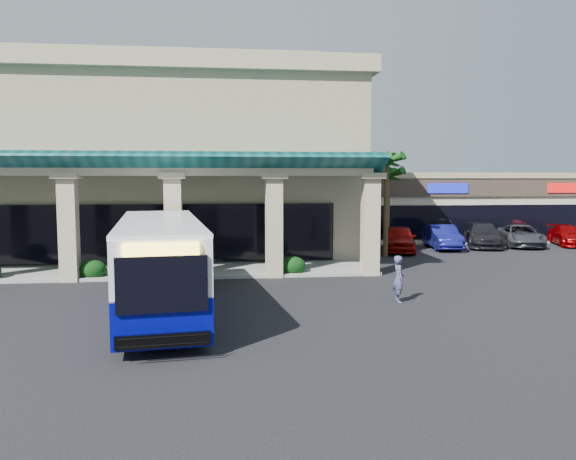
{
  "coord_description": "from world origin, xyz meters",
  "views": [
    {
      "loc": [
        -0.91,
        -20.12,
        4.54
      ],
      "look_at": [
        2.09,
        4.71,
        2.2
      ],
      "focal_mm": 35.0,
      "sensor_mm": 36.0,
      "label": 1
    }
  ],
  "objects": [
    {
      "name": "transit_bus",
      "position": [
        -2.96,
        -1.0,
        1.57
      ],
      "size": [
        3.86,
        11.44,
        3.13
      ],
      "primitive_type": null,
      "rotation": [
        0.0,
        0.0,
        0.11
      ],
      "color": "#03067E",
      "rests_on": "ground"
    },
    {
      "name": "car_gray",
      "position": [
        18.82,
        14.72,
        0.71
      ],
      "size": [
        3.64,
        5.54,
        1.42
      ],
      "primitive_type": "imported",
      "rotation": [
        0.0,
        0.0,
        -0.27
      ],
      "color": "#3B3E45",
      "rests_on": "ground"
    },
    {
      "name": "broadleaf_tree",
      "position": [
        7.5,
        19.0,
        2.41
      ],
      "size": [
        2.6,
        2.6,
        4.81
      ],
      "primitive_type": null,
      "color": "black",
      "rests_on": "ground"
    },
    {
      "name": "arcade",
      "position": [
        -8.0,
        6.8,
        2.85
      ],
      "size": [
        30.0,
        6.2,
        5.7
      ],
      "primitive_type": null,
      "color": "#0B4343",
      "rests_on": "ground"
    },
    {
      "name": "car_silver",
      "position": [
        9.98,
        13.02,
        0.81
      ],
      "size": [
        3.26,
        5.1,
        1.62
      ],
      "primitive_type": "imported",
      "rotation": [
        0.0,
        0.0,
        -0.31
      ],
      "color": "#980B08",
      "rests_on": "ground"
    },
    {
      "name": "pedestrian",
      "position": [
        5.52,
        -0.55,
        0.86
      ],
      "size": [
        0.45,
        0.65,
        1.72
      ],
      "primitive_type": "imported",
      "rotation": [
        0.0,
        0.0,
        1.51
      ],
      "color": "#434768",
      "rests_on": "ground"
    },
    {
      "name": "main_building",
      "position": [
        -8.0,
        16.0,
        5.67
      ],
      "size": [
        30.8,
        14.8,
        11.35
      ],
      "primitive_type": null,
      "color": "tan",
      "rests_on": "ground"
    },
    {
      "name": "ground",
      "position": [
        0.0,
        0.0,
        0.0
      ],
      "size": [
        110.0,
        110.0,
        0.0
      ],
      "primitive_type": "plane",
      "color": "black"
    },
    {
      "name": "car_red",
      "position": [
        16.23,
        14.76,
        0.76
      ],
      "size": [
        3.77,
        5.67,
        1.53
      ],
      "primitive_type": "imported",
      "rotation": [
        0.0,
        0.0,
        -0.34
      ],
      "color": "black",
      "rests_on": "ground"
    },
    {
      "name": "strip_mall",
      "position": [
        18.0,
        24.0,
        2.45
      ],
      "size": [
        22.5,
        12.5,
        4.9
      ],
      "primitive_type": null,
      "color": "beige",
      "rests_on": "ground"
    },
    {
      "name": "car_extra",
      "position": [
        22.27,
        14.78,
        0.65
      ],
      "size": [
        2.96,
        4.84,
        1.31
      ],
      "primitive_type": "imported",
      "rotation": [
        0.0,
        0.0,
        -0.27
      ],
      "color": "#7D0103",
      "rests_on": "ground"
    },
    {
      "name": "car_white",
      "position": [
        13.17,
        14.12,
        0.76
      ],
      "size": [
        2.16,
        4.79,
        1.52
      ],
      "primitive_type": "imported",
      "rotation": [
        0.0,
        0.0,
        -0.12
      ],
      "color": "navy",
      "rests_on": "ground"
    },
    {
      "name": "palm_0",
      "position": [
        8.5,
        11.0,
        3.3
      ],
      "size": [
        2.4,
        2.4,
        6.6
      ],
      "primitive_type": null,
      "color": "#113F10",
      "rests_on": "ground"
    },
    {
      "name": "palm_1",
      "position": [
        9.5,
        14.0,
        2.9
      ],
      "size": [
        2.4,
        2.4,
        5.8
      ],
      "primitive_type": null,
      "color": "#113F10",
      "rests_on": "ground"
    }
  ]
}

